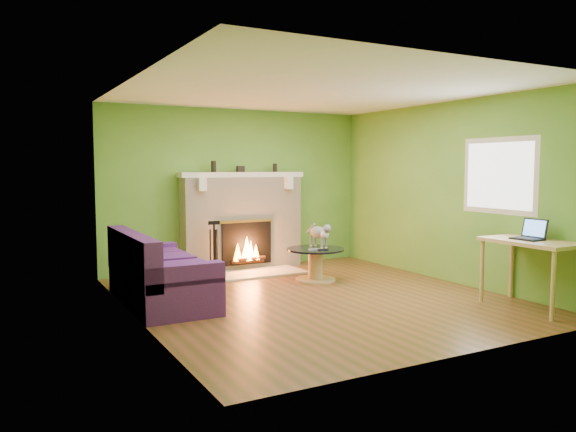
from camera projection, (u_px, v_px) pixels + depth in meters
name	position (u px, v px, depth m)	size (l,w,h in m)	color
floor	(315.00, 298.00, 7.16)	(5.00, 5.00, 0.00)	#573818
ceiling	(316.00, 91.00, 6.93)	(5.00, 5.00, 0.00)	white
wall_back	(237.00, 189.00, 9.24)	(5.00, 5.00, 0.00)	#50872C
wall_front	(465.00, 209.00, 4.85)	(5.00, 5.00, 0.00)	#50872C
wall_left	(135.00, 201.00, 5.98)	(5.00, 5.00, 0.00)	#50872C
wall_right	(449.00, 192.00, 8.11)	(5.00, 5.00, 0.00)	#50872C
window_frame	(499.00, 176.00, 7.29)	(1.20, 1.20, 0.00)	silver
window_pane	(499.00, 176.00, 7.29)	(1.06, 1.06, 0.00)	white
fireplace	(242.00, 222.00, 9.12)	(2.10, 0.46, 1.58)	beige
hearth	(256.00, 273.00, 8.74)	(1.50, 0.75, 0.03)	beige
mantel	(242.00, 175.00, 9.04)	(2.10, 0.28, 0.08)	silver
sofa	(157.00, 276.00, 6.84)	(0.89, 1.97, 0.88)	#43175A
coffee_table	(315.00, 262.00, 8.21)	(0.84, 0.84, 0.48)	tan
desk	(532.00, 248.00, 6.56)	(0.64, 1.09, 0.81)	tan
cat	(318.00, 235.00, 8.26)	(0.22, 0.60, 0.37)	slate
remote_silver	(314.00, 249.00, 8.04)	(0.17, 0.04, 0.02)	gray
remote_black	(323.00, 249.00, 8.05)	(0.16, 0.04, 0.02)	black
laptop	(527.00, 229.00, 6.58)	(0.29, 0.33, 0.25)	black
fire_tools	(214.00, 247.00, 8.54)	(0.22, 0.22, 0.82)	black
mantel_vase_left	(214.00, 167.00, 8.83)	(0.08, 0.08, 0.18)	black
mantel_vase_right	(275.00, 168.00, 9.34)	(0.07, 0.07, 0.14)	black
mantel_box	(240.00, 169.00, 9.05)	(0.12, 0.08, 0.10)	black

